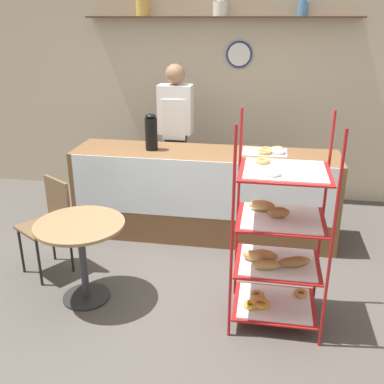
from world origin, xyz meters
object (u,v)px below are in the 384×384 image
Objects in this scene: coffee_carafe at (151,132)px; donut_tray_counter at (271,151)px; cafe_chair at (51,216)px; person_worker at (176,135)px; cafe_table at (81,242)px; pastry_rack at (277,242)px.

coffee_carafe reaches higher than donut_tray_counter.
cafe_chair is 2.23m from donut_tray_counter.
cafe_table is (-0.41, -1.86, -0.45)m from person_worker.
cafe_chair is (-0.46, 0.41, 0.01)m from cafe_table.
cafe_chair is 1.96× the size of donut_tray_counter.
coffee_carafe is at bearing -176.29° from donut_tray_counter.
person_worker is 1.95m from cafe_table.
person_worker reaches higher than pastry_rack.
cafe_chair is at bearing 138.69° from cafe_table.
person_worker is 2.00× the size of cafe_chair.
coffee_carafe is (-1.30, 1.35, 0.45)m from pastry_rack.
pastry_rack is 1.46m from donut_tray_counter.
donut_tray_counter is at bearing 93.13° from pastry_rack.
person_worker is 2.44× the size of cafe_table.
cafe_table is (-1.56, 0.00, -0.14)m from pastry_rack.
person_worker is 3.94× the size of donut_tray_counter.
cafe_table is 0.82× the size of cafe_chair.
donut_tray_counter reaches higher than cafe_chair.
person_worker is (-1.15, 1.86, 0.31)m from pastry_rack.
coffee_carafe is (-0.15, -0.51, 0.15)m from person_worker.
person_worker is at bearing 158.13° from donut_tray_counter.
cafe_table is 1.62× the size of donut_tray_counter.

